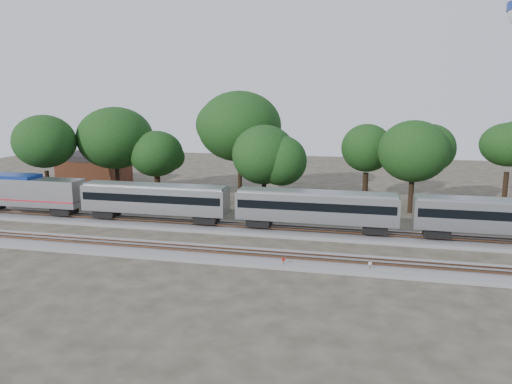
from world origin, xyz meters
TOP-DOWN VIEW (x-y plane):
  - ground at (0.00, 0.00)m, footprint 160.00×160.00m
  - track_far at (0.00, 6.00)m, footprint 160.00×5.00m
  - track_near at (0.00, -4.00)m, footprint 160.00×5.00m
  - train at (24.98, 6.00)m, footprint 133.87×3.27m
  - switch_stand_red at (3.58, -5.93)m, footprint 0.32×0.06m
  - switch_stand_white at (11.34, -5.38)m, footprint 0.32×0.16m
  - switch_lever at (6.80, -5.20)m, footprint 0.54×0.38m
  - brick_building at (-37.03, 30.22)m, footprint 11.34×8.16m
  - tree_0 at (-34.48, 13.33)m, footprint 9.30×9.30m
  - tree_1 at (-26.67, 19.45)m, footprint 9.45×9.45m
  - tree_2 at (-20.22, 19.71)m, footprint 7.17×7.17m
  - tree_3 at (-8.15, 22.74)m, footprint 11.28×11.28m
  - tree_4 at (-3.00, 16.14)m, footprint 7.93×7.93m
  - tree_5 at (10.37, 25.71)m, footprint 8.16×8.16m
  - tree_6 at (16.48, 19.74)m, footprint 8.49×8.49m
  - tree_7 at (30.36, 28.97)m, footprint 8.78×8.78m

SIDE VIEW (x-z plane):
  - ground at x=0.00m, z-range 0.00..0.00m
  - switch_lever at x=6.80m, z-range 0.00..0.30m
  - track_far at x=0.00m, z-range -0.16..0.57m
  - track_near at x=0.00m, z-range -0.16..0.57m
  - switch_stand_red at x=3.58m, z-range 0.14..1.13m
  - switch_stand_white at x=11.34m, z-range 0.15..1.21m
  - brick_building at x=-37.03m, z-range 0.02..5.37m
  - train at x=24.98m, z-range 0.91..5.73m
  - tree_2 at x=-20.22m, z-range 1.98..12.09m
  - tree_4 at x=-3.00m, z-range 2.19..13.37m
  - tree_5 at x=10.37m, z-range 2.26..13.76m
  - tree_6 at x=16.48m, z-range 2.35..14.31m
  - tree_7 at x=30.36m, z-range 2.43..14.82m
  - tree_0 at x=-34.48m, z-range 2.58..15.70m
  - tree_1 at x=-26.67m, z-range 2.62..15.94m
  - tree_3 at x=-8.15m, z-range 3.14..19.03m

